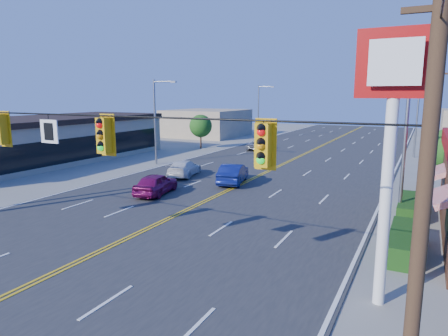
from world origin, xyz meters
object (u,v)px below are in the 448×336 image
at_px(car_blue, 233,174).
at_px(car_white, 184,169).
at_px(kfc_pylon, 392,114).
at_px(car_magenta, 156,185).
at_px(car_silver, 259,145).
at_px(signal_span, 23,147).

xyz_separation_m(car_blue, car_white, (-4.77, 0.69, -0.10)).
bearing_deg(car_white, kfc_pylon, 125.80).
xyz_separation_m(car_magenta, car_blue, (3.16, 5.34, 0.03)).
xyz_separation_m(kfc_pylon, car_silver, (-16.84, 31.75, -5.44)).
relative_size(car_magenta, car_white, 0.94).
xyz_separation_m(signal_span, car_white, (-5.35, 18.31, -4.24)).
xyz_separation_m(signal_span, car_blue, (-0.58, 17.62, -4.15)).
bearing_deg(car_silver, car_white, 89.34).
bearing_deg(car_blue, car_white, -21.67).
distance_m(car_white, car_silver, 17.45).
distance_m(car_magenta, car_white, 6.25).
relative_size(signal_span, car_blue, 5.41).
height_order(car_blue, car_white, car_blue).
bearing_deg(kfc_pylon, car_white, 139.02).
bearing_deg(car_white, car_magenta, 91.77).
distance_m(signal_span, car_white, 19.54).
relative_size(car_magenta, car_blue, 0.93).
relative_size(signal_span, kfc_pylon, 2.86).
bearing_deg(car_magenta, car_blue, -131.07).
bearing_deg(car_magenta, car_white, -85.52).
height_order(signal_span, car_blue, signal_span).
relative_size(signal_span, car_white, 5.48).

